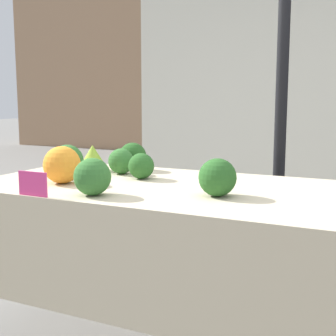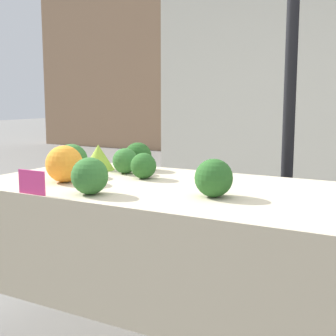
% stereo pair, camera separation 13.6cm
% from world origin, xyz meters
% --- Properties ---
extents(tent_pole, '(0.07, 0.07, 2.51)m').
position_xyz_m(tent_pole, '(0.34, 0.84, 1.25)').
color(tent_pole, black).
rests_on(tent_pole, ground_plane).
extents(parked_truck, '(4.64, 1.96, 2.78)m').
position_xyz_m(parked_truck, '(0.14, 4.39, 1.45)').
color(parked_truck, silver).
rests_on(parked_truck, ground_plane).
extents(market_table, '(1.82, 0.96, 0.82)m').
position_xyz_m(market_table, '(0.00, -0.07, 0.73)').
color(market_table, beige).
rests_on(market_table, ground_plane).
extents(orange_cauliflower, '(0.18, 0.18, 0.18)m').
position_xyz_m(orange_cauliflower, '(-0.47, -0.18, 0.91)').
color(orange_cauliflower, orange).
rests_on(orange_cauliflower, market_table).
extents(romanesco_head, '(0.18, 0.18, 0.14)m').
position_xyz_m(romanesco_head, '(-0.57, 0.22, 0.90)').
color(romanesco_head, '#93B238').
rests_on(romanesco_head, market_table).
extents(broccoli_head_0, '(0.13, 0.13, 0.13)m').
position_xyz_m(broccoli_head_0, '(-0.19, 0.09, 0.89)').
color(broccoli_head_0, '#285B23').
rests_on(broccoli_head_0, market_table).
extents(broccoli_head_1, '(0.14, 0.14, 0.14)m').
position_xyz_m(broccoli_head_1, '(-0.36, 0.18, 0.89)').
color(broccoli_head_1, '#336B2D').
rests_on(broccoli_head_1, market_table).
extents(broccoli_head_2, '(0.16, 0.16, 0.16)m').
position_xyz_m(broccoli_head_2, '(-0.18, -0.35, 0.90)').
color(broccoli_head_2, '#336B2D').
rests_on(broccoli_head_2, market_table).
extents(broccoli_head_3, '(0.16, 0.16, 0.16)m').
position_xyz_m(broccoli_head_3, '(-0.37, 0.32, 0.90)').
color(broccoli_head_3, '#23511E').
rests_on(broccoli_head_3, market_table).
extents(broccoli_head_4, '(0.16, 0.16, 0.16)m').
position_xyz_m(broccoli_head_4, '(0.29, -0.14, 0.90)').
color(broccoli_head_4, '#285B23').
rests_on(broccoli_head_4, market_table).
extents(broccoli_head_5, '(0.17, 0.17, 0.17)m').
position_xyz_m(broccoli_head_5, '(-0.56, -0.02, 0.91)').
color(broccoli_head_5, '#336B2D').
rests_on(broccoli_head_5, market_table).
extents(price_sign, '(0.15, 0.01, 0.10)m').
position_xyz_m(price_sign, '(-0.40, -0.47, 0.87)').
color(price_sign, '#E53D84').
rests_on(price_sign, market_table).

